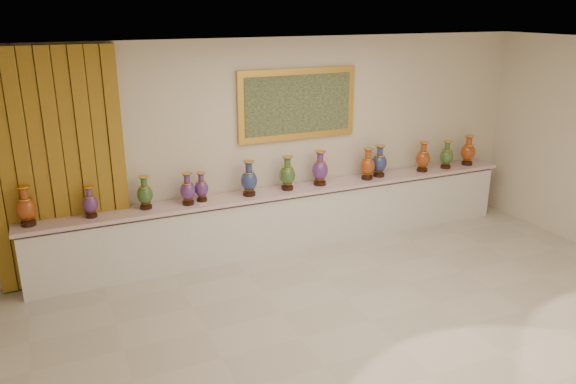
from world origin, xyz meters
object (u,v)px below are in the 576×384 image
object	(u,v)px
counter	(289,219)
vase_1	(90,203)
vase_0	(26,208)
vase_2	(145,194)

from	to	relation	value
counter	vase_1	distance (m)	2.79
vase_0	vase_2	world-z (taller)	vase_0
vase_2	vase_1	bearing A→B (deg)	-177.14
vase_0	vase_2	bearing A→B (deg)	0.64
vase_1	vase_2	xyz separation A→B (m)	(0.68, 0.03, 0.02)
counter	vase_2	xyz separation A→B (m)	(-2.03, 0.01, 0.66)
counter	vase_0	xyz separation A→B (m)	(-3.43, -0.01, 0.68)
counter	vase_0	bearing A→B (deg)	-179.88
counter	vase_1	bearing A→B (deg)	-179.46
counter	vase_0	size ratio (longest dim) A/B	14.79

